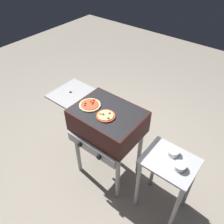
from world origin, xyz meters
name	(u,v)px	position (x,y,z in m)	size (l,w,h in m)	color
ground_plane	(109,170)	(0.00, 0.00, 0.00)	(8.00, 8.00, 0.00)	gray
grill	(106,123)	(-0.01, 0.00, 0.76)	(0.96, 0.53, 0.90)	#38110F
pizza_cheese	(106,116)	(0.03, -0.06, 0.91)	(0.17, 0.17, 0.04)	#C64723
pizza_pepperoni	(90,105)	(-0.18, -0.04, 0.91)	(0.20, 0.20, 0.03)	beige
prep_table	(166,175)	(0.66, 0.00, 0.52)	(0.44, 0.36, 0.72)	#B2B2B7
topping_bowl_near	(173,152)	(0.64, 0.08, 0.74)	(0.10, 0.10, 0.04)	silver
topping_bowl_far	(180,166)	(0.75, -0.02, 0.74)	(0.10, 0.10, 0.04)	silver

